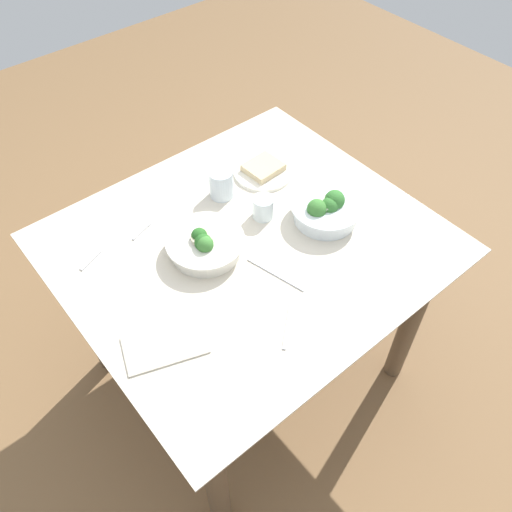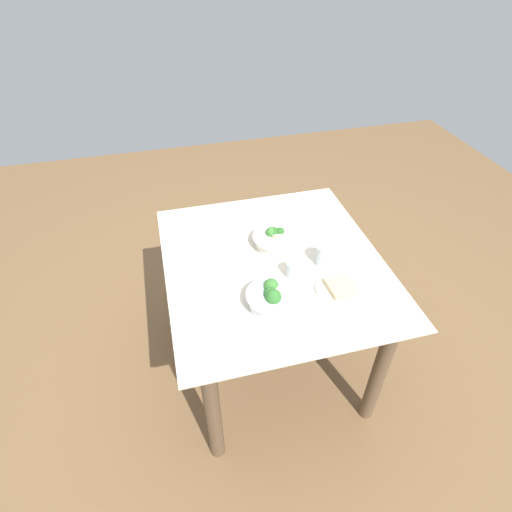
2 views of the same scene
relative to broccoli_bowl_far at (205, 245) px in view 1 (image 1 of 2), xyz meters
The scene contains 12 objects.
ground_plane 0.82m from the broccoli_bowl_far, 21.57° to the right, with size 6.00×6.00×0.00m, color brown.
dining_table 0.21m from the broccoli_bowl_far, 21.57° to the right, with size 1.12×1.01×0.77m.
broccoli_bowl_far is the anchor object (origin of this frame).
broccoli_bowl_near 0.41m from the broccoli_bowl_far, 18.72° to the right, with size 0.23×0.23×0.11m.
bread_side_plate 0.42m from the broccoli_bowl_far, 24.74° to the left, with size 0.21×0.21×0.04m.
water_glass_center 0.26m from the broccoli_bowl_far, 41.82° to the left, with size 0.08×0.08×0.10m, color silver.
water_glass_side 0.24m from the broccoli_bowl_far, ahead, with size 0.07×0.07×0.08m, color silver.
fork_by_far_bowl 0.35m from the broccoli_bowl_far, 146.48° to the left, with size 0.09×0.04×0.00m.
fork_by_near_bowl 0.23m from the broccoli_bowl_far, 114.41° to the left, with size 0.10×0.04×0.00m.
table_knife_left 0.23m from the broccoli_bowl_far, 62.58° to the right, with size 0.21×0.01×0.00m, color #B7B7BC.
table_knife_right 0.35m from the broccoli_bowl_far, 85.66° to the right, with size 0.19×0.01×0.00m, color #B7B7BC.
napkin_folded_upper 0.35m from the broccoli_bowl_far, 144.44° to the right, with size 0.22×0.13×0.01m, color #B1A997.
Camera 1 is at (-0.70, -0.88, 1.99)m, focal length 37.16 mm.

